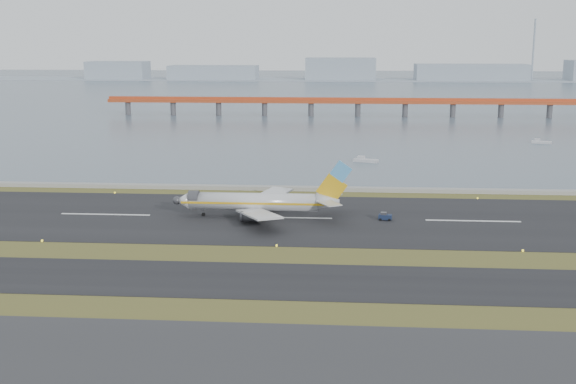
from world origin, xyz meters
The scene contains 11 objects.
ground centered at (0.00, 0.00, 0.00)m, with size 1000.00×1000.00×0.00m, color #414C1B.
taxiway_strip centered at (0.00, -12.00, 0.05)m, with size 1000.00×18.00×0.10m, color black.
runway_strip centered at (0.00, 30.00, 0.05)m, with size 1000.00×45.00×0.10m, color black.
seawall centered at (0.00, 60.00, 0.50)m, with size 1000.00×2.50×1.00m, color gray.
bay_water centered at (0.00, 460.00, 0.00)m, with size 1400.00×800.00×1.30m, color #475866.
red_pier centered at (20.00, 250.00, 7.28)m, with size 260.00×5.00×10.20m.
far_shoreline centered at (13.62, 620.00, 6.07)m, with size 1400.00×80.00×60.50m.
airliner centered at (-5.64, 30.16, 3.46)m, with size 38.52×32.89×12.80m.
pushback_tug centered at (21.30, 29.41, 0.87)m, with size 2.98×2.00×1.78m.
workboat_near centered at (19.39, 106.32, 0.60)m, with size 8.18×4.95×1.90m.
workboat_far centered at (86.77, 154.36, 0.55)m, with size 7.56×4.26×1.75m.
Camera 1 is at (11.71, -121.48, 37.39)m, focal length 45.00 mm.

